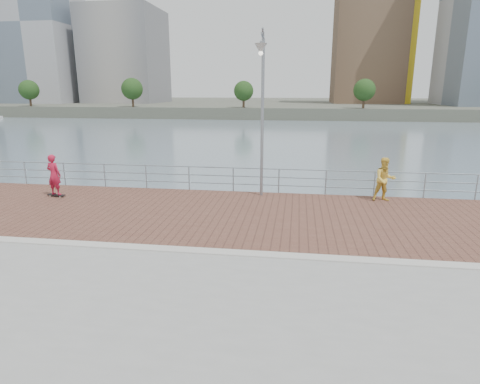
# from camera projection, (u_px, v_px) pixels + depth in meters

# --- Properties ---
(water) EXTENTS (400.00, 400.00, 0.00)m
(water) POSITION_uv_depth(u_px,v_px,m) (230.00, 316.00, 11.88)
(water) COLOR slate
(water) RESTS_ON ground
(brick_lane) EXTENTS (40.00, 6.80, 0.02)m
(brick_lane) POSITION_uv_depth(u_px,v_px,m) (246.00, 215.00, 14.82)
(brick_lane) COLOR brown
(brick_lane) RESTS_ON seawall
(curb) EXTENTS (40.00, 0.40, 0.06)m
(curb) POSITION_uv_depth(u_px,v_px,m) (230.00, 253.00, 11.37)
(curb) COLOR #B7B5AD
(curb) RESTS_ON seawall
(far_shore) EXTENTS (320.00, 95.00, 2.50)m
(far_shore) POSITION_uv_depth(u_px,v_px,m) (293.00, 105.00, 128.93)
(far_shore) COLOR #4C5142
(far_shore) RESTS_ON ground
(guardrail) EXTENTS (39.06, 0.06, 1.13)m
(guardrail) POSITION_uv_depth(u_px,v_px,m) (256.00, 177.00, 17.91)
(guardrail) COLOR #8C9EA8
(guardrail) RESTS_ON brick_lane
(street_lamp) EXTENTS (0.48, 1.38, 6.52)m
(street_lamp) POSITION_uv_depth(u_px,v_px,m) (262.00, 86.00, 15.94)
(street_lamp) COLOR gray
(street_lamp) RESTS_ON brick_lane
(skateboard) EXTENTS (0.83, 0.33, 0.09)m
(skateboard) POSITION_uv_depth(u_px,v_px,m) (56.00, 195.00, 17.28)
(skateboard) COLOR black
(skateboard) RESTS_ON brick_lane
(skateboarder) EXTENTS (0.70, 0.52, 1.76)m
(skateboarder) POSITION_uv_depth(u_px,v_px,m) (54.00, 175.00, 17.05)
(skateboarder) COLOR #B61836
(skateboarder) RESTS_ON skateboard
(bystander) EXTENTS (0.97, 0.80, 1.81)m
(bystander) POSITION_uv_depth(u_px,v_px,m) (385.00, 180.00, 16.44)
(bystander) COLOR yellow
(bystander) RESTS_ON brick_lane
(skyline) EXTENTS (233.00, 41.00, 62.27)m
(skyline) POSITION_uv_depth(u_px,v_px,m) (416.00, 15.00, 101.61)
(skyline) COLOR #ADA38E
(skyline) RESTS_ON far_shore
(shoreline_trees) EXTENTS (169.31, 4.71, 6.28)m
(shoreline_trees) POSITION_uv_depth(u_px,v_px,m) (382.00, 90.00, 81.55)
(shoreline_trees) COLOR #473323
(shoreline_trees) RESTS_ON far_shore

